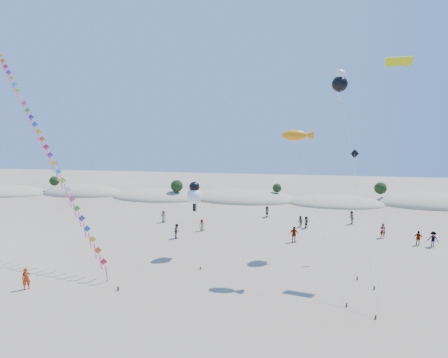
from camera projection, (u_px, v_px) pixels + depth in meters
The scene contains 10 objects.
ground at pixel (172, 341), 23.94m from camera, with size 160.00×160.00×0.00m, color #84715B.
dune_ridge at pixel (249, 199), 67.87m from camera, with size 145.30×11.49×5.57m.
kite_train at pixel (43, 141), 39.93m from camera, with size 23.17×17.02×22.95m.
fish_kite at pixel (298, 136), 33.50m from camera, with size 5.23×7.20×13.20m.
cartoon_kite_low at pixel (194, 194), 39.04m from camera, with size 2.41×5.21×7.76m.
cartoon_kite_high at pixel (340, 82), 40.44m from camera, with size 2.92×12.79×19.53m.
parafoil_kite at pixel (398, 65), 34.06m from camera, with size 4.76×11.85×19.79m.
dark_kite at pixel (355, 186), 36.81m from camera, with size 1.00×7.07×11.15m.
flyer_foreground at pixel (26, 279), 31.23m from camera, with size 0.67×0.44×1.83m, color #B62E0E.
beachgoers at pixel (301, 225), 47.80m from camera, with size 34.29×13.18×1.89m.
Camera 1 is at (6.71, -21.36, 13.80)m, focal length 30.00 mm.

